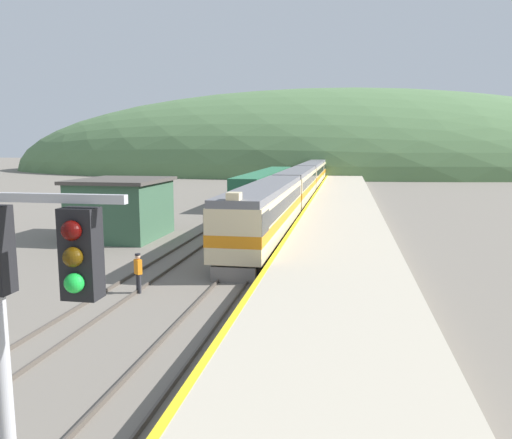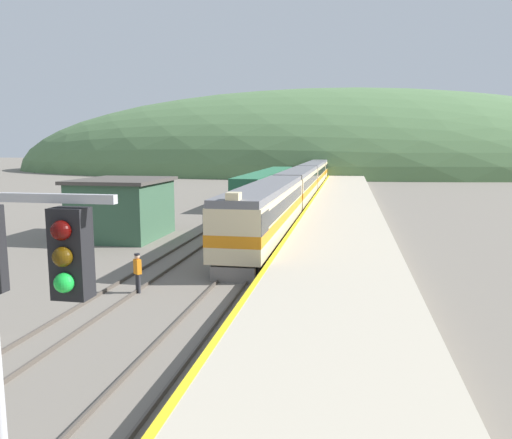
{
  "view_description": "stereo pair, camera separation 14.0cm",
  "coord_description": "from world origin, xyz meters",
  "px_view_note": "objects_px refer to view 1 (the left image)",
  "views": [
    {
      "loc": [
        5.25,
        -3.92,
        6.55
      ],
      "look_at": [
        0.21,
        23.98,
        2.36
      ],
      "focal_mm": 35.0,
      "sensor_mm": 36.0,
      "label": 1
    },
    {
      "loc": [
        5.39,
        -3.9,
        6.55
      ],
      "look_at": [
        0.21,
        23.98,
        2.36
      ],
      "focal_mm": 35.0,
      "sensor_mm": 36.0,
      "label": 2
    }
  ],
  "objects_px": {
    "express_train_lead_car": "(266,211)",
    "track_worker": "(138,270)",
    "carriage_third": "(311,175)",
    "carriage_second": "(297,186)",
    "carriage_fourth": "(319,169)",
    "siding_train": "(266,185)"
  },
  "relations": [
    {
      "from": "carriage_fourth",
      "to": "siding_train",
      "type": "distance_m",
      "value": 37.09
    },
    {
      "from": "carriage_second",
      "to": "track_worker",
      "type": "bearing_deg",
      "value": -96.3
    },
    {
      "from": "express_train_lead_car",
      "to": "carriage_third",
      "type": "distance_m",
      "value": 43.65
    },
    {
      "from": "carriage_third",
      "to": "siding_train",
      "type": "xyz_separation_m",
      "value": [
        -4.58,
        -15.1,
        -0.41
      ]
    },
    {
      "from": "siding_train",
      "to": "track_worker",
      "type": "distance_m",
      "value": 41.01
    },
    {
      "from": "carriage_third",
      "to": "express_train_lead_car",
      "type": "bearing_deg",
      "value": -90.0
    },
    {
      "from": "carriage_second",
      "to": "carriage_fourth",
      "type": "height_order",
      "value": "same"
    },
    {
      "from": "carriage_third",
      "to": "track_worker",
      "type": "xyz_separation_m",
      "value": [
        -3.8,
        -56.1,
        -1.13
      ]
    },
    {
      "from": "carriage_second",
      "to": "carriage_fourth",
      "type": "bearing_deg",
      "value": 90.0
    },
    {
      "from": "carriage_second",
      "to": "carriage_fourth",
      "type": "distance_m",
      "value": 43.41
    },
    {
      "from": "carriage_third",
      "to": "track_worker",
      "type": "height_order",
      "value": "carriage_third"
    },
    {
      "from": "express_train_lead_car",
      "to": "track_worker",
      "type": "bearing_deg",
      "value": -106.95
    },
    {
      "from": "express_train_lead_car",
      "to": "carriage_fourth",
      "type": "xyz_separation_m",
      "value": [
        0.0,
        65.35,
        -0.01
      ]
    },
    {
      "from": "carriage_fourth",
      "to": "siding_train",
      "type": "relative_size",
      "value": 0.71
    },
    {
      "from": "carriage_third",
      "to": "carriage_fourth",
      "type": "height_order",
      "value": "same"
    },
    {
      "from": "express_train_lead_car",
      "to": "carriage_fourth",
      "type": "distance_m",
      "value": 65.35
    },
    {
      "from": "carriage_second",
      "to": "siding_train",
      "type": "relative_size",
      "value": 0.71
    },
    {
      "from": "carriage_second",
      "to": "track_worker",
      "type": "height_order",
      "value": "carriage_second"
    },
    {
      "from": "carriage_third",
      "to": "carriage_fourth",
      "type": "bearing_deg",
      "value": 90.0
    },
    {
      "from": "express_train_lead_car",
      "to": "track_worker",
      "type": "height_order",
      "value": "express_train_lead_car"
    },
    {
      "from": "carriage_fourth",
      "to": "track_worker",
      "type": "relative_size",
      "value": 11.54
    },
    {
      "from": "track_worker",
      "to": "carriage_third",
      "type": "bearing_deg",
      "value": 86.13
    }
  ]
}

